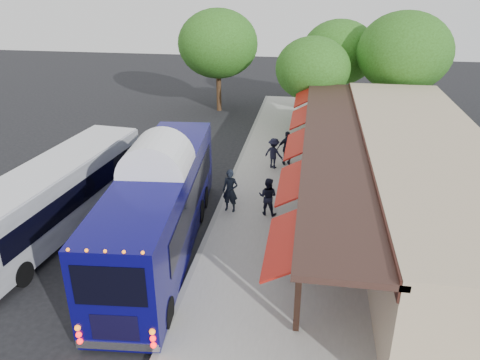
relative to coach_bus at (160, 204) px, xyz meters
The scene contains 15 objects.
ground 2.41m from the coach_bus, ahead, with size 90.00×90.00×0.00m, color black.
sidewalk 7.85m from the coach_bus, 32.24° to the left, with size 10.00×40.00×0.15m, color #9E9B93.
curb 4.71m from the coach_bus, 69.76° to the left, with size 0.20×40.00×0.16m, color gray.
station_shelter 10.64m from the coach_bus, 22.48° to the left, with size 8.15×20.00×3.60m.
coach_bus is the anchor object (origin of this frame).
city_bus 4.71m from the coach_bus, 169.98° to the left, with size 3.32×10.67×2.82m.
ped_a 3.88m from the coach_bus, 57.30° to the left, with size 0.69×0.45×1.90m, color black.
ped_b 4.92m from the coach_bus, 40.38° to the left, with size 0.81×0.63×1.67m, color black.
ped_c 9.92m from the coach_bus, 65.26° to the left, with size 1.08×0.45×1.85m, color black.
ped_d 9.12m from the coach_bus, 67.54° to the left, with size 1.06×0.61×1.64m, color black.
sign_board 4.83m from the coach_bus, 10.88° to the right, with size 0.16×0.53×1.18m.
tree_left 16.67m from the coach_bus, 71.68° to the left, with size 4.76×4.76×6.09m.
tree_mid 21.13m from the coach_bus, 70.61° to the left, with size 5.30×5.30×6.78m.
tree_right 20.28m from the coach_bus, 57.21° to the left, with size 5.93×5.93×7.60m.
tree_far 19.89m from the coach_bus, 94.99° to the left, with size 5.80×5.80×7.42m.
Camera 1 is at (3.83, -14.73, 9.67)m, focal length 35.00 mm.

